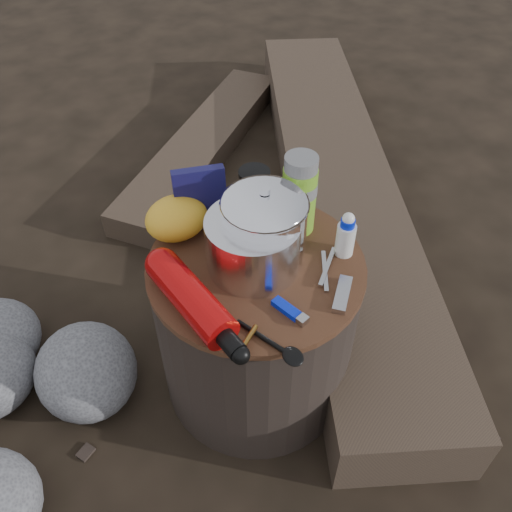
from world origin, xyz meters
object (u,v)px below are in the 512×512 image
stump (256,326)px  fuel_bottle (191,298)px  travel_mug (254,190)px  camping_pot (264,226)px  thermos (299,195)px  log_main (336,185)px

stump → fuel_bottle: 0.32m
fuel_bottle → travel_mug: size_ratio=2.85×
stump → fuel_bottle: size_ratio=1.58×
travel_mug → stump: bearing=-117.8°
camping_pot → fuel_bottle: 0.22m
fuel_bottle → thermos: size_ratio=1.57×
fuel_bottle → thermos: 0.35m
fuel_bottle → camping_pot: bearing=10.0°
log_main → thermos: 0.82m
fuel_bottle → thermos: thermos is taller
fuel_bottle → travel_mug: bearing=32.4°
thermos → travel_mug: size_ratio=1.81×
thermos → log_main: bearing=43.9°
stump → camping_pot: 0.32m
stump → fuel_bottle: fuel_bottle is taller
stump → travel_mug: bearing=62.2°
stump → log_main: bearing=39.9°
travel_mug → fuel_bottle: bearing=-139.9°
camping_pot → thermos: thermos is taller
camping_pot → travel_mug: camping_pot is taller
camping_pot → travel_mug: (0.07, 0.16, -0.04)m
log_main → travel_mug: bearing=-121.5°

